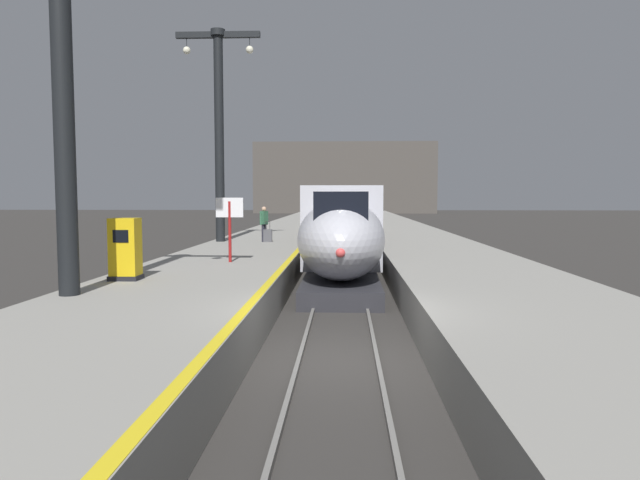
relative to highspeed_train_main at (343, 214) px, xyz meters
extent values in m
plane|color=#33302D|center=(0.00, -31.75, -1.96)|extent=(260.00, 260.00, 0.00)
cube|color=gray|center=(-4.05, -7.00, -1.44)|extent=(4.80, 110.00, 1.05)
cube|color=gray|center=(4.05, -7.00, -1.44)|extent=(4.80, 110.00, 1.05)
cube|color=yellow|center=(-1.77, -7.00, -0.91)|extent=(0.20, 107.80, 0.01)
cube|color=slate|center=(-0.75, -4.25, -1.90)|extent=(0.08, 110.00, 0.12)
cube|color=slate|center=(0.75, -4.25, -1.90)|extent=(0.08, 110.00, 0.12)
ellipsoid|color=silver|center=(0.00, -24.41, -0.13)|extent=(2.78, 5.62, 2.56)
cube|color=#28282D|center=(0.00, -24.70, -1.69)|extent=(2.46, 4.78, 0.55)
cube|color=black|center=(0.00, -25.68, 0.94)|extent=(1.59, 1.00, 0.90)
sphere|color=#F24C4C|center=(0.00, -27.15, -0.28)|extent=(0.28, 0.28, 0.28)
cube|color=silver|center=(0.00, -15.73, 0.11)|extent=(2.90, 14.00, 3.05)
cube|color=black|center=(-1.42, -15.73, 0.66)|extent=(0.04, 11.90, 0.80)
cube|color=black|center=(1.42, -15.73, 0.66)|extent=(0.04, 11.90, 0.80)
cube|color=silver|center=(0.00, -15.73, -1.16)|extent=(2.92, 13.30, 0.24)
cube|color=black|center=(0.00, -20.21, -1.68)|extent=(2.03, 2.20, 0.56)
cube|color=black|center=(0.00, -11.25, -1.68)|extent=(2.03, 2.20, 0.56)
cube|color=silver|center=(0.00, 0.87, 0.11)|extent=(2.90, 18.00, 3.05)
cube|color=black|center=(-1.42, 0.87, 0.66)|extent=(0.04, 15.84, 0.80)
cube|color=black|center=(1.42, 0.87, 0.66)|extent=(0.04, 15.84, 0.80)
cube|color=black|center=(0.00, -5.25, -1.68)|extent=(2.03, 2.20, 0.56)
cube|color=black|center=(0.00, 6.99, -1.68)|extent=(2.03, 2.20, 0.56)
cube|color=silver|center=(0.00, 19.47, 0.11)|extent=(2.90, 18.00, 3.05)
cube|color=black|center=(-1.42, 19.47, 0.66)|extent=(0.04, 15.84, 0.80)
cube|color=black|center=(1.42, 19.47, 0.66)|extent=(0.04, 15.84, 0.80)
cube|color=black|center=(0.00, 13.35, -1.68)|extent=(2.03, 2.20, 0.56)
cube|color=black|center=(0.00, 25.59, -1.68)|extent=(2.03, 2.20, 0.56)
cylinder|color=black|center=(-5.90, -30.56, 3.53)|extent=(0.44, 0.44, 8.89)
cylinder|color=black|center=(-5.90, -15.34, 4.10)|extent=(0.44, 0.44, 10.02)
cylinder|color=black|center=(-5.90, -15.34, 8.96)|extent=(0.68, 0.68, 0.30)
cube|color=black|center=(-5.90, -15.34, 8.86)|extent=(4.00, 0.24, 0.28)
cylinder|color=black|center=(-7.40, -15.34, 8.51)|extent=(0.03, 0.03, 0.60)
sphere|color=#EFEACC|center=(-7.40, -15.34, 8.16)|extent=(0.36, 0.36, 0.36)
cylinder|color=black|center=(-4.40, -15.34, 8.51)|extent=(0.03, 0.03, 0.60)
sphere|color=#EFEACC|center=(-4.40, -15.34, 8.16)|extent=(0.36, 0.36, 0.36)
cylinder|color=#23232D|center=(-3.71, -15.44, -0.49)|extent=(0.13, 0.13, 0.85)
cylinder|color=#23232D|center=(-3.79, -15.59, -0.49)|extent=(0.13, 0.13, 0.85)
cube|color=#336647|center=(-3.75, -15.52, 0.25)|extent=(0.38, 0.44, 0.62)
cylinder|color=#336647|center=(-3.64, -15.31, 0.20)|extent=(0.09, 0.09, 0.58)
cylinder|color=#336647|center=(-3.87, -15.73, 0.20)|extent=(0.09, 0.09, 0.58)
sphere|color=tan|center=(-3.75, -15.52, 0.67)|extent=(0.22, 0.22, 0.22)
cube|color=#4C4C51|center=(-3.57, -15.59, -0.61)|extent=(0.40, 0.22, 0.60)
cylinder|color=#262628|center=(-3.67, -15.59, -0.13)|extent=(0.02, 0.02, 0.36)
cylinder|color=#262628|center=(-3.47, -15.59, -0.13)|extent=(0.02, 0.02, 0.36)
cube|color=#262628|center=(-3.57, -15.59, 0.06)|extent=(0.22, 0.03, 0.02)
cube|color=yellow|center=(-5.55, -28.23, -0.11)|extent=(0.70, 0.56, 1.60)
cube|color=black|center=(-5.55, -28.51, 0.24)|extent=(0.40, 0.02, 0.32)
cube|color=black|center=(-5.55, -28.23, -0.85)|extent=(0.76, 0.62, 0.12)
cylinder|color=maroon|center=(-3.66, -24.09, 0.09)|extent=(0.10, 0.10, 2.00)
cube|color=white|center=(-3.66, -24.09, 0.89)|extent=(0.90, 0.06, 0.64)
cube|color=#4C4742|center=(0.00, 70.25, 5.04)|extent=(36.00, 2.00, 14.00)
camera|label=1|loc=(0.12, -42.69, 1.22)|focal=32.11mm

